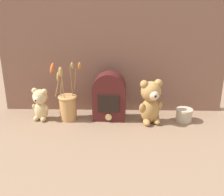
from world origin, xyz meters
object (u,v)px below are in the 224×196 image
object	(u,v)px
teddy_bear_large	(151,101)
teddy_bear_medium	(40,104)
vintage_radio	(109,96)
flower_vase	(68,104)
decorative_tin_tall	(184,115)

from	to	relation	value
teddy_bear_large	teddy_bear_medium	distance (m)	0.61
vintage_radio	flower_vase	bearing A→B (deg)	-177.03
flower_vase	vintage_radio	size ratio (longest dim) A/B	1.23
teddy_bear_large	teddy_bear_medium	bearing A→B (deg)	177.38
teddy_bear_large	flower_vase	xyz separation A→B (m)	(-0.46, 0.04, -0.04)
flower_vase	vintage_radio	distance (m)	0.24
decorative_tin_tall	teddy_bear_large	bearing A→B (deg)	-172.42
teddy_bear_large	flower_vase	bearing A→B (deg)	175.63
teddy_bear_large	teddy_bear_medium	xyz separation A→B (m)	(-0.61, 0.03, -0.03)
teddy_bear_medium	decorative_tin_tall	size ratio (longest dim) A/B	2.00
flower_vase	decorative_tin_tall	world-z (taller)	flower_vase
flower_vase	teddy_bear_medium	bearing A→B (deg)	-177.30
decorative_tin_tall	vintage_radio	bearing A→B (deg)	177.06
teddy_bear_medium	decorative_tin_tall	distance (m)	0.81
teddy_bear_large	decorative_tin_tall	distance (m)	0.22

